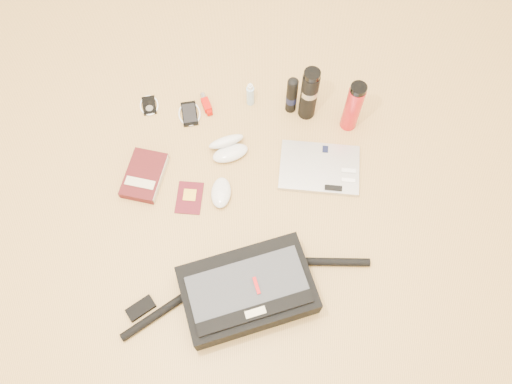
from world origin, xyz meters
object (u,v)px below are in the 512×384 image
book (145,176)px  thermos_red (353,107)px  messenger_bag (247,291)px  thermos_black (309,94)px  laptop (320,168)px

book → thermos_red: 0.83m
messenger_bag → thermos_black: 0.78m
laptop → book: book is taller
thermos_black → thermos_red: (0.16, -0.05, -0.01)m
thermos_black → laptop: bearing=-80.3°
book → laptop: bearing=15.6°
book → thermos_black: bearing=37.6°
laptop → thermos_black: size_ratio=1.24×
laptop → thermos_black: 0.28m
book → thermos_black: 0.69m
book → thermos_red: (0.78, 0.25, 0.10)m
laptop → messenger_bag: bearing=-113.8°
laptop → thermos_red: (0.12, 0.20, 0.11)m
laptop → book: size_ratio=1.41×
thermos_red → thermos_black: bearing=162.5°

